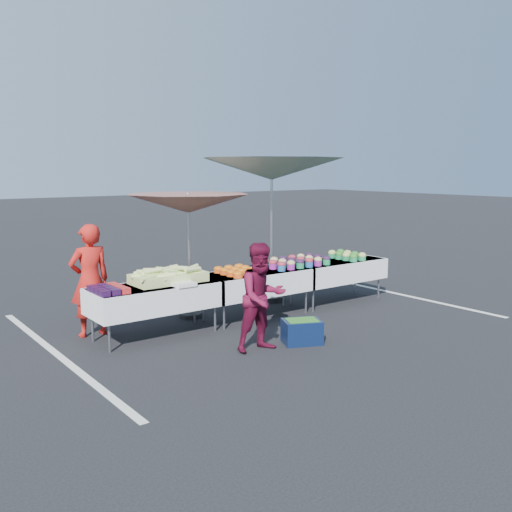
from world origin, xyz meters
TOP-DOWN VIEW (x-y plane):
  - ground at (0.00, 0.00)m, footprint 80.00×80.00m
  - stripe_left at (-3.20, 0.00)m, footprint 0.10×5.00m
  - stripe_right at (3.20, 0.00)m, footprint 0.10×5.00m
  - table_left at (-1.80, 0.00)m, footprint 1.86×0.81m
  - table_center at (0.00, 0.00)m, footprint 1.86×0.81m
  - table_right at (1.80, 0.00)m, footprint 1.86×0.81m
  - berry_punnets at (-2.51, -0.06)m, footprint 0.40×0.54m
  - corn_pile at (-1.55, 0.04)m, footprint 1.16×0.57m
  - plastic_bags at (-1.50, -0.30)m, footprint 0.30×0.25m
  - carrot_bowls at (-0.35, -0.01)m, footprint 0.55×0.69m
  - potato_cups at (0.85, 0.00)m, footprint 1.14×0.58m
  - bean_baskets at (2.06, -0.01)m, footprint 0.36×0.68m
  - vendor at (-2.51, 0.60)m, footprint 0.59×0.39m
  - customer at (-0.96, -1.42)m, footprint 0.74×0.60m
  - umbrella_left at (-0.86, 0.64)m, footprint 2.12×2.12m
  - umbrella_right at (0.91, 0.75)m, footprint 2.76×2.76m
  - storage_bin at (-0.34, -1.51)m, footprint 0.62×0.55m

SIDE VIEW (x-z plane):
  - ground at x=0.00m, z-range 0.00..0.00m
  - stripe_left at x=-3.20m, z-range 0.00..0.00m
  - stripe_right at x=3.20m, z-range 0.00..0.00m
  - storage_bin at x=-0.34m, z-range 0.01..0.34m
  - table_left at x=-1.80m, z-range 0.21..0.96m
  - table_center at x=0.00m, z-range 0.21..0.96m
  - table_right at x=1.80m, z-range 0.21..0.96m
  - customer at x=-0.96m, z-range 0.00..1.44m
  - plastic_bags at x=-1.50m, z-range 0.75..0.80m
  - berry_punnets at x=-2.51m, z-range 0.75..0.83m
  - carrot_bowls at x=-0.35m, z-range 0.75..0.85m
  - vendor at x=-2.51m, z-range 0.00..1.62m
  - bean_baskets at x=2.06m, z-range 0.75..0.90m
  - potato_cups at x=0.85m, z-range 0.75..0.91m
  - corn_pile at x=-1.55m, z-range 0.71..0.97m
  - umbrella_left at x=-0.86m, z-range 0.82..2.83m
  - umbrella_right at x=0.91m, z-range 1.06..3.65m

